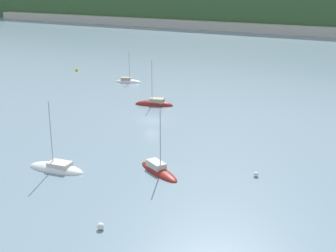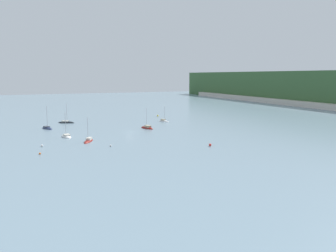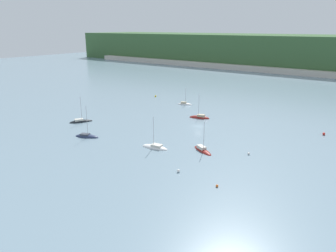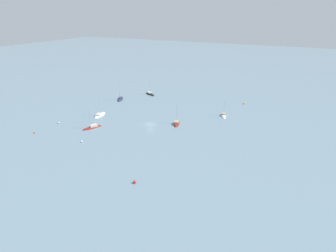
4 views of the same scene
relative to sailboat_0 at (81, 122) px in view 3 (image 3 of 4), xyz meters
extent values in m
plane|color=slate|center=(36.26, 20.56, -0.11)|extent=(600.00, 600.00, 0.00)
cube|color=#385B33|center=(36.26, 208.65, 12.87)|extent=(477.65, 76.25, 25.95)
cube|color=beige|center=(36.26, 167.02, 1.85)|extent=(406.00, 6.00, 3.91)
ellipsoid|color=black|center=(0.03, 0.05, -0.11)|extent=(6.01, 8.12, 1.71)
cube|color=beige|center=(-0.29, -0.51, 0.73)|extent=(2.83, 3.31, 0.74)
cylinder|color=#B2B2B7|center=(0.23, 0.40, 4.77)|extent=(0.14, 0.14, 8.82)
ellipsoid|color=white|center=(37.38, -4.19, -0.11)|extent=(8.27, 3.93, 1.67)
cube|color=beige|center=(38.01, -4.09, 0.68)|extent=(3.12, 2.35, 0.66)
cylinder|color=#B2B2B7|center=(36.99, -4.25, 4.65)|extent=(0.14, 0.14, 8.60)
ellipsoid|color=maroon|center=(49.33, 1.79, -0.11)|extent=(8.01, 5.44, 1.28)
cube|color=beige|center=(48.77, 2.08, 0.69)|extent=(3.20, 2.59, 0.90)
cylinder|color=#B2B2B7|center=(49.69, 1.61, 4.29)|extent=(0.14, 0.14, 8.09)
ellipsoid|color=white|center=(14.31, 44.77, -0.11)|extent=(6.79, 4.06, 1.47)
cube|color=tan|center=(13.82, 44.58, 0.70)|extent=(2.67, 2.07, 0.81)
cylinder|color=#B2B2B7|center=(14.61, 44.88, 3.85)|extent=(0.14, 0.14, 7.10)
ellipsoid|color=maroon|center=(30.97, 29.86, -0.11)|extent=(7.97, 4.59, 1.91)
cube|color=tan|center=(31.55, 30.05, 0.86)|extent=(3.12, 2.41, 0.88)
cylinder|color=#B2B2B7|center=(30.60, 29.74, 4.58)|extent=(0.14, 0.14, 8.32)
ellipsoid|color=#232D4C|center=(14.72, -9.43, -0.11)|extent=(8.00, 5.21, 1.70)
cube|color=#333842|center=(14.16, -9.66, 0.63)|extent=(3.20, 2.66, 0.54)
cylinder|color=#B2B2B7|center=(15.07, -9.28, 5.02)|extent=(0.14, 0.14, 9.32)
sphere|color=orange|center=(62.66, -14.39, 0.18)|extent=(0.56, 0.56, 0.56)
sphere|color=red|center=(72.52, 36.33, 0.32)|extent=(0.86, 0.86, 0.86)
sphere|color=white|center=(51.91, -13.32, 0.25)|extent=(0.72, 0.72, 0.72)
sphere|color=white|center=(60.50, 6.79, 0.21)|extent=(0.63, 0.63, 0.63)
sphere|color=yellow|center=(-6.10, 49.68, 0.30)|extent=(0.81, 0.81, 0.81)
camera|label=1|loc=(78.33, -45.12, 23.35)|focal=50.00mm
camera|label=2|loc=(161.45, -17.31, 22.35)|focal=35.00mm
camera|label=3|loc=(91.93, -70.53, 32.44)|focal=35.00mm
camera|label=4|loc=(120.50, 69.50, 41.81)|focal=28.00mm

